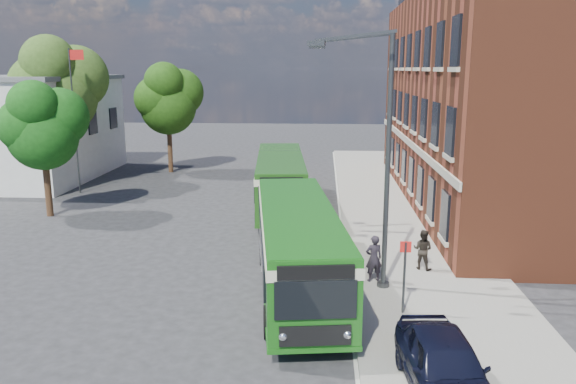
# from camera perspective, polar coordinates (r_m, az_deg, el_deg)

# --- Properties ---
(ground) EXTENTS (120.00, 120.00, 0.00)m
(ground) POSITION_cam_1_polar(r_m,az_deg,el_deg) (22.69, -4.21, -7.67)
(ground) COLOR #272729
(ground) RESTS_ON ground
(pavement) EXTENTS (6.00, 48.00, 0.15)m
(pavement) POSITION_cam_1_polar(r_m,az_deg,el_deg) (30.37, 11.11, -2.52)
(pavement) COLOR gray
(pavement) RESTS_ON ground
(kerb_line) EXTENTS (0.12, 48.00, 0.01)m
(kerb_line) POSITION_cam_1_polar(r_m,az_deg,el_deg) (30.14, 5.34, -2.59)
(kerb_line) COLOR beige
(kerb_line) RESTS_ON ground
(brick_office) EXTENTS (12.10, 26.00, 14.20)m
(brick_office) POSITION_cam_1_polar(r_m,az_deg,el_deg) (34.89, 22.39, 10.17)
(brick_office) COLOR brown
(brick_office) RESTS_ON ground
(white_building) EXTENTS (9.40, 13.40, 7.30)m
(white_building) POSITION_cam_1_polar(r_m,az_deg,el_deg) (44.57, -24.62, 6.00)
(white_building) COLOR silver
(white_building) RESTS_ON ground
(flagpole) EXTENTS (0.95, 0.10, 9.00)m
(flagpole) POSITION_cam_1_polar(r_m,az_deg,el_deg) (37.54, -20.84, 7.28)
(flagpole) COLOR #323436
(flagpole) RESTS_ON ground
(street_lamp) EXTENTS (2.96, 2.38, 9.00)m
(street_lamp) POSITION_cam_1_polar(r_m,az_deg,el_deg) (19.42, 9.05, 3.41)
(street_lamp) COLOR #323436
(street_lamp) RESTS_ON ground
(bus_stop_sign) EXTENTS (0.35, 0.08, 2.52)m
(bus_stop_sign) POSITION_cam_1_polar(r_m,az_deg,el_deg) (18.21, 11.75, -8.00)
(bus_stop_sign) COLOR #323436
(bus_stop_sign) RESTS_ON ground
(bus_front) EXTENTS (3.97, 11.29, 3.02)m
(bus_front) POSITION_cam_1_polar(r_m,az_deg,el_deg) (19.91, 1.00, -4.97)
(bus_front) COLOR #175713
(bus_front) RESTS_ON ground
(bus_rear) EXTENTS (3.51, 11.38, 3.02)m
(bus_rear) POSITION_cam_1_polar(r_m,az_deg,el_deg) (31.48, -0.79, 1.53)
(bus_rear) COLOR #1F4F16
(bus_rear) RESTS_ON ground
(parked_car) EXTENTS (2.10, 4.55, 1.51)m
(parked_car) POSITION_cam_1_polar(r_m,az_deg,el_deg) (14.38, 15.61, -16.64)
(parked_car) COLOR black
(parked_car) RESTS_ON pavement
(pedestrian_a) EXTENTS (0.73, 0.58, 1.74)m
(pedestrian_a) POSITION_cam_1_polar(r_m,az_deg,el_deg) (20.82, 8.71, -6.68)
(pedestrian_a) COLOR #241F28
(pedestrian_a) RESTS_ON pavement
(pedestrian_b) EXTENTS (0.96, 0.89, 1.58)m
(pedestrian_b) POSITION_cam_1_polar(r_m,az_deg,el_deg) (22.42, 13.53, -5.70)
(pedestrian_b) COLOR black
(pedestrian_b) RESTS_ON pavement
(tree_left) EXTENTS (4.29, 4.08, 7.25)m
(tree_left) POSITION_cam_1_polar(r_m,az_deg,el_deg) (32.11, -23.67, 6.26)
(tree_left) COLOR #3A2315
(tree_left) RESTS_ON ground
(tree_mid) EXTENTS (5.86, 5.58, 9.90)m
(tree_mid) POSITION_cam_1_polar(r_m,az_deg,el_deg) (40.17, -22.32, 10.00)
(tree_mid) COLOR #3A2315
(tree_mid) RESTS_ON ground
(tree_right) EXTENTS (4.90, 4.66, 8.28)m
(tree_right) POSITION_cam_1_polar(r_m,az_deg,el_deg) (43.41, -12.06, 9.30)
(tree_right) COLOR #3A2315
(tree_right) RESTS_ON ground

